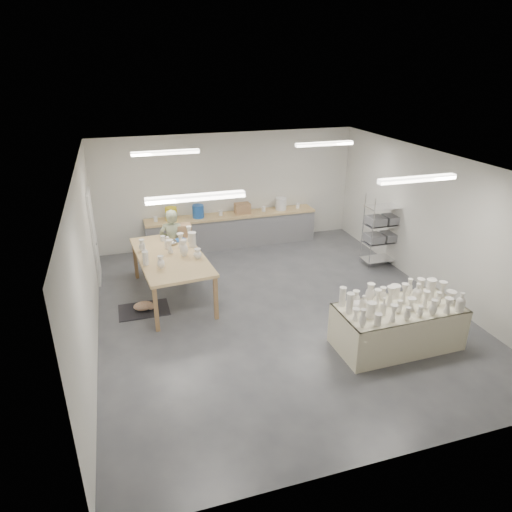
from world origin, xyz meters
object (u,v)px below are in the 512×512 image
object	(u,v)px
drying_table	(398,324)
work_table	(172,253)
potter	(173,243)
red_stool	(173,259)

from	to	relation	value
drying_table	work_table	bearing A→B (deg)	137.29
drying_table	potter	distance (m)	5.27
drying_table	red_stool	distance (m)	5.47
work_table	red_stool	size ratio (longest dim) A/B	6.40
potter	red_stool	xyz separation A→B (m)	(0.00, 0.27, -0.50)
red_stool	potter	bearing A→B (deg)	-90.00
drying_table	potter	bearing A→B (deg)	128.70
work_table	potter	xyz separation A→B (m)	(0.13, 0.94, -0.15)
drying_table	work_table	world-z (taller)	work_table
potter	drying_table	bearing A→B (deg)	145.40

